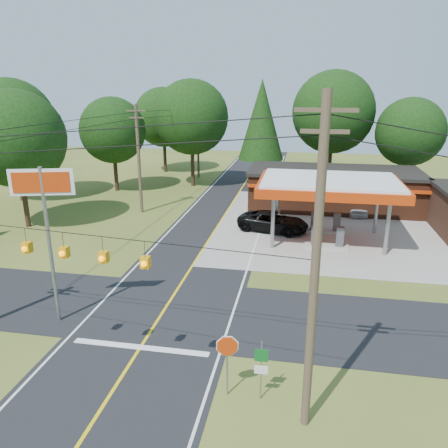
% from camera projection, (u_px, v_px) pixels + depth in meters
% --- Properties ---
extents(ground, '(120.00, 120.00, 0.00)m').
position_uv_depth(ground, '(164.00, 310.00, 23.52)').
color(ground, '#46591F').
rests_on(ground, ground).
extents(main_highway, '(8.00, 120.00, 0.02)m').
position_uv_depth(main_highway, '(164.00, 310.00, 23.52)').
color(main_highway, black).
rests_on(main_highway, ground).
extents(cross_road, '(70.00, 7.00, 0.02)m').
position_uv_depth(cross_road, '(164.00, 310.00, 23.52)').
color(cross_road, black).
rests_on(cross_road, ground).
extents(lane_center_yellow, '(0.15, 110.00, 0.00)m').
position_uv_depth(lane_center_yellow, '(164.00, 310.00, 23.51)').
color(lane_center_yellow, yellow).
rests_on(lane_center_yellow, main_highway).
extents(gas_canopy, '(10.60, 7.40, 4.88)m').
position_uv_depth(gas_canopy, '(329.00, 187.00, 32.87)').
color(gas_canopy, gray).
rests_on(gas_canopy, ground).
extents(convenience_store, '(16.40, 7.55, 3.80)m').
position_uv_depth(convenience_store, '(333.00, 188.00, 42.78)').
color(convenience_store, '#512817').
rests_on(convenience_store, ground).
extents(utility_pole_near_right, '(1.80, 0.30, 11.50)m').
position_uv_depth(utility_pole_near_right, '(315.00, 270.00, 13.87)').
color(utility_pole_near_right, '#473828').
rests_on(utility_pole_near_right, ground).
extents(utility_pole_far_left, '(1.80, 0.30, 10.00)m').
position_uv_depth(utility_pole_far_left, '(139.00, 158.00, 40.18)').
color(utility_pole_far_left, '#473828').
rests_on(utility_pole_far_left, ground).
extents(utility_pole_north, '(0.30, 0.30, 9.50)m').
position_uv_depth(utility_pole_north, '(198.00, 141.00, 56.00)').
color(utility_pole_north, '#473828').
rests_on(utility_pole_north, ground).
extents(overhead_beacons, '(17.04, 2.04, 1.03)m').
position_uv_depth(overhead_beacons, '(82.00, 237.00, 16.18)').
color(overhead_beacons, black).
rests_on(overhead_beacons, ground).
extents(treeline_backdrop, '(70.27, 51.59, 13.30)m').
position_uv_depth(treeline_backdrop, '(243.00, 128.00, 43.61)').
color(treeline_backdrop, '#332316').
rests_on(treeline_backdrop, ground).
extents(suv_car, '(6.93, 6.93, 1.60)m').
position_uv_depth(suv_car, '(273.00, 222.00, 36.06)').
color(suv_car, black).
rests_on(suv_car, ground).
extents(sedan_car, '(4.61, 4.61, 1.40)m').
position_uv_depth(sedan_car, '(355.00, 207.00, 40.94)').
color(sedan_car, silver).
rests_on(sedan_car, ground).
extents(big_stop_sign, '(2.88, 0.86, 7.99)m').
position_uv_depth(big_stop_sign, '(45.00, 207.00, 20.65)').
color(big_stop_sign, gray).
rests_on(big_stop_sign, ground).
extents(octagonal_stop_sign, '(0.90, 0.20, 2.63)m').
position_uv_depth(octagonal_stop_sign, '(227.00, 351.00, 16.52)').
color(octagonal_stop_sign, gray).
rests_on(octagonal_stop_sign, ground).
extents(route_sign_post, '(0.52, 0.09, 2.53)m').
position_uv_depth(route_sign_post, '(261.00, 365.00, 16.42)').
color(route_sign_post, gray).
rests_on(route_sign_post, ground).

